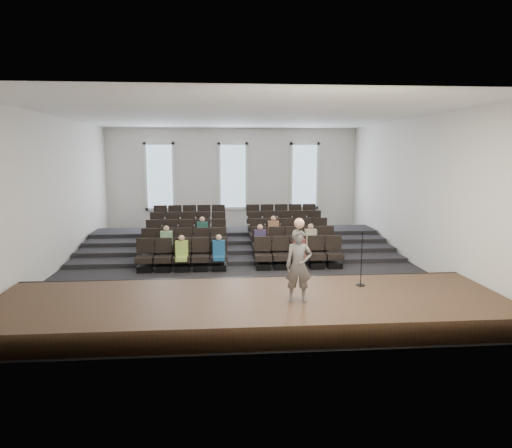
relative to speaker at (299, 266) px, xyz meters
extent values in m
plane|color=black|center=(-1.05, 5.40, -1.32)|extent=(14.00, 14.00, 0.00)
cube|color=white|center=(-1.05, 5.40, 3.69)|extent=(12.00, 14.00, 0.02)
cube|color=silver|center=(-1.05, 12.42, 1.18)|extent=(12.00, 0.04, 5.00)
cube|color=silver|center=(-1.05, -1.62, 1.18)|extent=(12.00, 0.04, 5.00)
cube|color=silver|center=(-7.07, 5.40, 1.18)|extent=(0.04, 14.00, 5.00)
cube|color=silver|center=(4.97, 5.40, 1.18)|extent=(0.04, 14.00, 5.00)
cube|color=#3E2D1A|center=(-1.05, 0.30, -1.07)|extent=(11.80, 3.60, 0.50)
cube|color=black|center=(-1.05, 2.07, -1.07)|extent=(11.80, 0.06, 0.52)
cube|color=black|center=(-1.05, 7.72, -1.24)|extent=(11.80, 4.80, 0.15)
cube|color=black|center=(-1.05, 8.25, -1.17)|extent=(11.80, 3.75, 0.30)
cube|color=black|center=(-1.05, 8.77, -1.09)|extent=(11.80, 2.70, 0.45)
cube|color=black|center=(-1.05, 9.30, -1.02)|extent=(11.80, 1.65, 0.60)
cube|color=black|center=(-4.18, 4.80, -1.22)|extent=(0.47, 0.43, 0.20)
cube|color=black|center=(-4.18, 4.80, -0.91)|extent=(0.55, 0.50, 0.19)
cube|color=black|center=(-4.18, 5.01, -0.50)|extent=(0.55, 0.08, 0.50)
cube|color=black|center=(-3.58, 4.80, -1.22)|extent=(0.47, 0.43, 0.20)
cube|color=black|center=(-3.58, 4.80, -0.91)|extent=(0.55, 0.50, 0.19)
cube|color=black|center=(-3.58, 5.01, -0.50)|extent=(0.55, 0.08, 0.50)
cube|color=black|center=(-2.98, 4.80, -1.22)|extent=(0.47, 0.43, 0.20)
cube|color=black|center=(-2.98, 4.80, -0.91)|extent=(0.55, 0.50, 0.19)
cube|color=black|center=(-2.98, 5.01, -0.50)|extent=(0.55, 0.08, 0.50)
cube|color=black|center=(-2.38, 4.80, -1.22)|extent=(0.47, 0.43, 0.20)
cube|color=black|center=(-2.38, 4.80, -0.91)|extent=(0.55, 0.50, 0.19)
cube|color=black|center=(-2.38, 5.01, -0.50)|extent=(0.55, 0.08, 0.50)
cube|color=black|center=(-1.78, 4.80, -1.22)|extent=(0.47, 0.43, 0.20)
cube|color=black|center=(-1.78, 4.80, -0.91)|extent=(0.55, 0.50, 0.19)
cube|color=black|center=(-1.78, 5.01, -0.50)|extent=(0.55, 0.08, 0.50)
cube|color=black|center=(-0.33, 4.80, -1.22)|extent=(0.47, 0.43, 0.20)
cube|color=black|center=(-0.33, 4.80, -0.91)|extent=(0.55, 0.50, 0.19)
cube|color=black|center=(-0.33, 5.01, -0.50)|extent=(0.55, 0.08, 0.50)
cube|color=black|center=(0.27, 4.80, -1.22)|extent=(0.47, 0.43, 0.20)
cube|color=black|center=(0.27, 4.80, -0.91)|extent=(0.55, 0.50, 0.19)
cube|color=black|center=(0.27, 5.01, -0.50)|extent=(0.55, 0.08, 0.50)
cube|color=black|center=(0.87, 4.80, -1.22)|extent=(0.47, 0.43, 0.20)
cube|color=black|center=(0.87, 4.80, -0.91)|extent=(0.55, 0.50, 0.19)
cube|color=black|center=(0.87, 5.01, -0.50)|extent=(0.55, 0.08, 0.50)
cube|color=black|center=(1.47, 4.80, -1.22)|extent=(0.47, 0.43, 0.20)
cube|color=black|center=(1.47, 4.80, -0.91)|extent=(0.55, 0.50, 0.19)
cube|color=black|center=(1.47, 5.01, -0.50)|extent=(0.55, 0.08, 0.50)
cube|color=black|center=(2.07, 4.80, -1.22)|extent=(0.47, 0.43, 0.20)
cube|color=black|center=(2.07, 4.80, -0.91)|extent=(0.55, 0.50, 0.19)
cube|color=black|center=(2.07, 5.01, -0.50)|extent=(0.55, 0.08, 0.50)
cube|color=black|center=(-4.18, 5.85, -1.07)|extent=(0.47, 0.43, 0.20)
cube|color=black|center=(-4.18, 5.85, -0.76)|extent=(0.55, 0.50, 0.19)
cube|color=black|center=(-4.18, 6.06, -0.35)|extent=(0.55, 0.08, 0.50)
cube|color=black|center=(-3.58, 5.85, -1.07)|extent=(0.47, 0.43, 0.20)
cube|color=black|center=(-3.58, 5.85, -0.76)|extent=(0.55, 0.50, 0.19)
cube|color=black|center=(-3.58, 6.06, -0.35)|extent=(0.55, 0.08, 0.50)
cube|color=black|center=(-2.98, 5.85, -1.07)|extent=(0.47, 0.43, 0.20)
cube|color=black|center=(-2.98, 5.85, -0.76)|extent=(0.55, 0.50, 0.19)
cube|color=black|center=(-2.98, 6.06, -0.35)|extent=(0.55, 0.08, 0.50)
cube|color=black|center=(-2.38, 5.85, -1.07)|extent=(0.47, 0.43, 0.20)
cube|color=black|center=(-2.38, 5.85, -0.76)|extent=(0.55, 0.50, 0.19)
cube|color=black|center=(-2.38, 6.06, -0.35)|extent=(0.55, 0.08, 0.50)
cube|color=black|center=(-1.78, 5.85, -1.07)|extent=(0.47, 0.43, 0.20)
cube|color=black|center=(-1.78, 5.85, -0.76)|extent=(0.55, 0.50, 0.19)
cube|color=black|center=(-1.78, 6.06, -0.35)|extent=(0.55, 0.08, 0.50)
cube|color=black|center=(-0.33, 5.85, -1.07)|extent=(0.47, 0.43, 0.20)
cube|color=black|center=(-0.33, 5.85, -0.76)|extent=(0.55, 0.50, 0.19)
cube|color=black|center=(-0.33, 6.06, -0.35)|extent=(0.55, 0.08, 0.50)
cube|color=black|center=(0.27, 5.85, -1.07)|extent=(0.47, 0.43, 0.20)
cube|color=black|center=(0.27, 5.85, -0.76)|extent=(0.55, 0.50, 0.19)
cube|color=black|center=(0.27, 6.06, -0.35)|extent=(0.55, 0.08, 0.50)
cube|color=black|center=(0.87, 5.85, -1.07)|extent=(0.47, 0.43, 0.20)
cube|color=black|center=(0.87, 5.85, -0.76)|extent=(0.55, 0.50, 0.19)
cube|color=black|center=(0.87, 6.06, -0.35)|extent=(0.55, 0.08, 0.50)
cube|color=black|center=(1.47, 5.85, -1.07)|extent=(0.47, 0.43, 0.20)
cube|color=black|center=(1.47, 5.85, -0.76)|extent=(0.55, 0.50, 0.19)
cube|color=black|center=(1.47, 6.06, -0.35)|extent=(0.55, 0.08, 0.50)
cube|color=black|center=(2.07, 5.85, -1.07)|extent=(0.47, 0.43, 0.20)
cube|color=black|center=(2.07, 5.85, -0.76)|extent=(0.55, 0.50, 0.19)
cube|color=black|center=(2.07, 6.06, -0.35)|extent=(0.55, 0.08, 0.50)
cube|color=black|center=(-4.18, 6.90, -0.92)|extent=(0.47, 0.42, 0.20)
cube|color=black|center=(-4.18, 6.90, -0.61)|extent=(0.55, 0.50, 0.19)
cube|color=black|center=(-4.18, 7.11, -0.20)|extent=(0.55, 0.08, 0.50)
cube|color=black|center=(-3.58, 6.90, -0.92)|extent=(0.47, 0.42, 0.20)
cube|color=black|center=(-3.58, 6.90, -0.61)|extent=(0.55, 0.50, 0.19)
cube|color=black|center=(-3.58, 7.11, -0.20)|extent=(0.55, 0.08, 0.50)
cube|color=black|center=(-2.98, 6.90, -0.92)|extent=(0.47, 0.42, 0.20)
cube|color=black|center=(-2.98, 6.90, -0.61)|extent=(0.55, 0.50, 0.19)
cube|color=black|center=(-2.98, 7.11, -0.20)|extent=(0.55, 0.08, 0.50)
cube|color=black|center=(-2.38, 6.90, -0.92)|extent=(0.47, 0.42, 0.20)
cube|color=black|center=(-2.38, 6.90, -0.61)|extent=(0.55, 0.50, 0.19)
cube|color=black|center=(-2.38, 7.11, -0.20)|extent=(0.55, 0.08, 0.50)
cube|color=black|center=(-1.78, 6.90, -0.92)|extent=(0.47, 0.42, 0.20)
cube|color=black|center=(-1.78, 6.90, -0.61)|extent=(0.55, 0.50, 0.19)
cube|color=black|center=(-1.78, 7.11, -0.20)|extent=(0.55, 0.08, 0.50)
cube|color=black|center=(-0.33, 6.90, -0.92)|extent=(0.47, 0.42, 0.20)
cube|color=black|center=(-0.33, 6.90, -0.61)|extent=(0.55, 0.50, 0.19)
cube|color=black|center=(-0.33, 7.11, -0.20)|extent=(0.55, 0.08, 0.50)
cube|color=black|center=(0.27, 6.90, -0.92)|extent=(0.47, 0.42, 0.20)
cube|color=black|center=(0.27, 6.90, -0.61)|extent=(0.55, 0.50, 0.19)
cube|color=black|center=(0.27, 7.11, -0.20)|extent=(0.55, 0.08, 0.50)
cube|color=black|center=(0.87, 6.90, -0.92)|extent=(0.47, 0.42, 0.20)
cube|color=black|center=(0.87, 6.90, -0.61)|extent=(0.55, 0.50, 0.19)
cube|color=black|center=(0.87, 7.11, -0.20)|extent=(0.55, 0.08, 0.50)
cube|color=black|center=(1.47, 6.90, -0.92)|extent=(0.47, 0.42, 0.20)
cube|color=black|center=(1.47, 6.90, -0.61)|extent=(0.55, 0.50, 0.19)
cube|color=black|center=(1.47, 7.11, -0.20)|extent=(0.55, 0.08, 0.50)
cube|color=black|center=(2.07, 6.90, -0.92)|extent=(0.47, 0.42, 0.20)
cube|color=black|center=(2.07, 6.90, -0.61)|extent=(0.55, 0.50, 0.19)
cube|color=black|center=(2.07, 7.11, -0.20)|extent=(0.55, 0.08, 0.50)
cube|color=black|center=(-4.18, 7.95, -0.77)|extent=(0.47, 0.42, 0.20)
cube|color=black|center=(-4.18, 7.95, -0.46)|extent=(0.55, 0.50, 0.19)
cube|color=black|center=(-4.18, 8.16, -0.05)|extent=(0.55, 0.08, 0.50)
cube|color=black|center=(-3.58, 7.95, -0.77)|extent=(0.47, 0.42, 0.20)
cube|color=black|center=(-3.58, 7.95, -0.46)|extent=(0.55, 0.50, 0.19)
cube|color=black|center=(-3.58, 8.16, -0.05)|extent=(0.55, 0.08, 0.50)
cube|color=black|center=(-2.98, 7.95, -0.77)|extent=(0.47, 0.42, 0.20)
cube|color=black|center=(-2.98, 7.95, -0.46)|extent=(0.55, 0.50, 0.19)
cube|color=black|center=(-2.98, 8.16, -0.05)|extent=(0.55, 0.08, 0.50)
cube|color=black|center=(-2.38, 7.95, -0.77)|extent=(0.47, 0.42, 0.20)
cube|color=black|center=(-2.38, 7.95, -0.46)|extent=(0.55, 0.50, 0.19)
cube|color=black|center=(-2.38, 8.16, -0.05)|extent=(0.55, 0.08, 0.50)
cube|color=black|center=(-1.78, 7.95, -0.77)|extent=(0.47, 0.42, 0.20)
cube|color=black|center=(-1.78, 7.95, -0.46)|extent=(0.55, 0.50, 0.19)
cube|color=black|center=(-1.78, 8.16, -0.05)|extent=(0.55, 0.08, 0.50)
cube|color=black|center=(-0.33, 7.95, -0.77)|extent=(0.47, 0.42, 0.20)
cube|color=black|center=(-0.33, 7.95, -0.46)|extent=(0.55, 0.50, 0.19)
cube|color=black|center=(-0.33, 8.16, -0.05)|extent=(0.55, 0.08, 0.50)
cube|color=black|center=(0.27, 7.95, -0.77)|extent=(0.47, 0.42, 0.20)
cube|color=black|center=(0.27, 7.95, -0.46)|extent=(0.55, 0.50, 0.19)
cube|color=black|center=(0.27, 8.16, -0.05)|extent=(0.55, 0.08, 0.50)
cube|color=black|center=(0.87, 7.95, -0.77)|extent=(0.47, 0.42, 0.20)
cube|color=black|center=(0.87, 7.95, -0.46)|extent=(0.55, 0.50, 0.19)
cube|color=black|center=(0.87, 8.16, -0.05)|extent=(0.55, 0.08, 0.50)
cube|color=black|center=(1.47, 7.95, -0.77)|extent=(0.47, 0.42, 0.20)
cube|color=black|center=(1.47, 7.95, -0.46)|extent=(0.55, 0.50, 0.19)
cube|color=black|center=(1.47, 8.16, -0.05)|extent=(0.55, 0.08, 0.50)
cube|color=black|center=(2.07, 7.95, -0.77)|extent=(0.47, 0.42, 0.20)
cube|color=black|center=(2.07, 7.95, -0.46)|extent=(0.55, 0.50, 0.19)
cube|color=black|center=(2.07, 8.16, -0.05)|extent=(0.55, 0.08, 0.50)
cube|color=black|center=(-4.18, 9.00, -0.62)|extent=(0.47, 0.42, 0.20)
cube|color=black|center=(-4.18, 9.00, -0.31)|extent=(0.55, 0.50, 0.19)
cube|color=black|center=(-4.18, 9.21, 0.10)|extent=(0.55, 0.08, 0.50)
cube|color=black|center=(-3.58, 9.00, -0.62)|extent=(0.47, 0.42, 0.20)
cube|color=black|center=(-3.58, 9.00, -0.31)|extent=(0.55, 0.50, 0.19)
cube|color=black|center=(-3.58, 9.21, 0.10)|extent=(0.55, 0.08, 0.50)
cube|color=black|center=(-2.98, 9.00, -0.62)|extent=(0.47, 0.42, 0.20)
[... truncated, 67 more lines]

